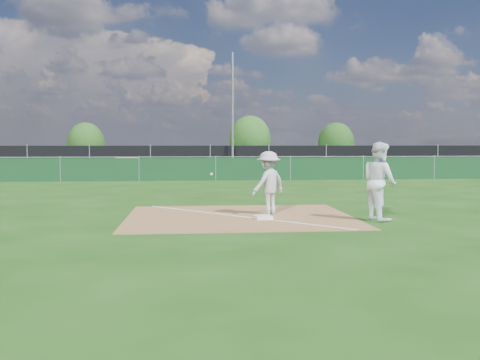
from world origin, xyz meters
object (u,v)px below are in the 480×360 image
(tree_left, at_px, (86,144))
(runner, at_px, (379,181))
(car_left, at_px, (121,159))
(car_right, at_px, (296,160))
(first_base, at_px, (263,217))
(play_at_first, at_px, (268,183))
(car_mid, at_px, (202,159))
(light_pole, at_px, (233,113))
(tree_mid, at_px, (250,139))
(tree_right, at_px, (336,143))

(tree_left, bearing_deg, runner, -67.66)
(car_left, xyz_separation_m, car_right, (13.43, 1.03, -0.13))
(first_base, distance_m, car_left, 27.71)
(first_base, relative_size, runner, 0.21)
(first_base, relative_size, play_at_first, 0.19)
(car_right, distance_m, tree_left, 18.12)
(runner, bearing_deg, car_right, -19.38)
(car_mid, relative_size, tree_left, 1.24)
(light_pole, height_order, tree_mid, light_pole)
(light_pole, height_order, car_left, light_pole)
(light_pole, relative_size, car_right, 1.88)
(car_left, distance_m, car_mid, 6.10)
(car_left, bearing_deg, car_mid, -101.06)
(light_pole, xyz_separation_m, car_left, (-8.03, 4.54, -3.25))
(play_at_first, distance_m, tree_mid, 33.54)
(play_at_first, height_order, car_left, play_at_first)
(first_base, height_order, tree_left, tree_left)
(runner, xyz_separation_m, car_left, (-10.07, 27.09, -0.26))
(first_base, height_order, tree_right, tree_right)
(first_base, bearing_deg, tree_right, 71.61)
(play_at_first, distance_m, car_right, 27.50)
(light_pole, height_order, car_right, light_pole)
(tree_mid, bearing_deg, car_left, -144.34)
(first_base, xyz_separation_m, car_left, (-7.09, 26.78, 0.69))
(car_right, relative_size, tree_mid, 0.96)
(tree_left, bearing_deg, first_base, -71.97)
(first_base, relative_size, tree_mid, 0.10)
(play_at_first, xyz_separation_m, tree_mid, (3.17, 33.36, 1.40))
(first_base, bearing_deg, car_mid, 92.19)
(runner, distance_m, tree_right, 34.93)
(play_at_first, xyz_separation_m, car_left, (-7.38, 25.79, -0.14))
(play_at_first, bearing_deg, car_right, 77.28)
(play_at_first, height_order, runner, runner)
(light_pole, distance_m, car_left, 9.78)
(light_pole, xyz_separation_m, tree_left, (-11.80, 11.12, -2.07))
(first_base, bearing_deg, car_left, 104.84)
(play_at_first, bearing_deg, light_pole, 88.23)
(car_right, relative_size, tree_left, 1.14)
(runner, xyz_separation_m, tree_mid, (0.48, 34.66, 1.28))
(car_left, relative_size, car_right, 1.02)
(light_pole, xyz_separation_m, car_right, (5.40, 5.57, -3.37))
(first_base, distance_m, runner, 3.14)
(car_left, bearing_deg, tree_right, -88.30)
(car_right, bearing_deg, tree_mid, 6.50)
(tree_right, bearing_deg, car_left, -159.45)
(car_left, bearing_deg, tree_mid, -73.18)
(light_pole, bearing_deg, car_right, 45.89)
(first_base, distance_m, tree_mid, 34.59)
(tree_mid, bearing_deg, tree_right, -5.34)
(first_base, bearing_deg, runner, -6.03)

